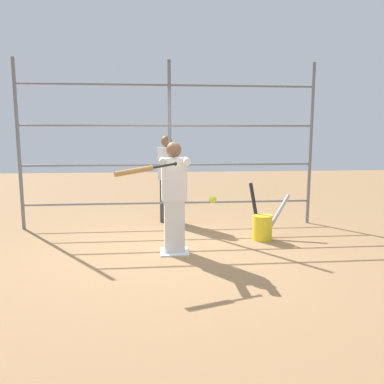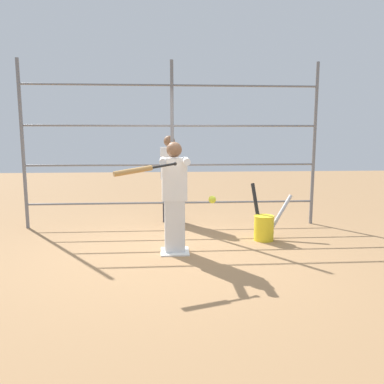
# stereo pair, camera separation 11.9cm
# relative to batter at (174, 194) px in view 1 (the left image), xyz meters

# --- Properties ---
(ground_plane) EXTENTS (24.00, 24.00, 0.00)m
(ground_plane) POSITION_rel_batter_xyz_m (0.00, -0.02, -0.84)
(ground_plane) COLOR #9E754C
(home_plate) EXTENTS (0.40, 0.40, 0.02)m
(home_plate) POSITION_rel_batter_xyz_m (0.00, -0.02, -0.83)
(home_plate) COLOR white
(home_plate) RESTS_ON ground
(fence_backstop) EXTENTS (5.27, 0.06, 2.94)m
(fence_backstop) POSITION_rel_batter_xyz_m (0.00, -1.62, 0.63)
(fence_backstop) COLOR slate
(fence_backstop) RESTS_ON ground
(batter) EXTENTS (0.40, 0.53, 1.56)m
(batter) POSITION_rel_batter_xyz_m (0.00, 0.00, 0.00)
(batter) COLOR silver
(batter) RESTS_ON ground
(baseball_bat_swinging) EXTENTS (0.76, 0.39, 0.15)m
(baseball_bat_swinging) POSITION_rel_batter_xyz_m (0.44, 0.61, 0.39)
(baseball_bat_swinging) COLOR black
(softball_in_flight) EXTENTS (0.10, 0.10, 0.10)m
(softball_in_flight) POSITION_rel_batter_xyz_m (-0.46, 0.56, 0.01)
(softball_in_flight) COLOR yellow
(bat_bucket) EXTENTS (0.71, 0.50, 0.88)m
(bat_bucket) POSITION_rel_batter_xyz_m (-1.43, -0.56, -0.61)
(bat_bucket) COLOR yellow
(bat_bucket) RESTS_ON ground
(bystander_behind_fence) EXTENTS (0.34, 0.21, 1.65)m
(bystander_behind_fence) POSITION_rel_batter_xyz_m (0.05, -1.97, 0.02)
(bystander_behind_fence) COLOR #3F3F47
(bystander_behind_fence) RESTS_ON ground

